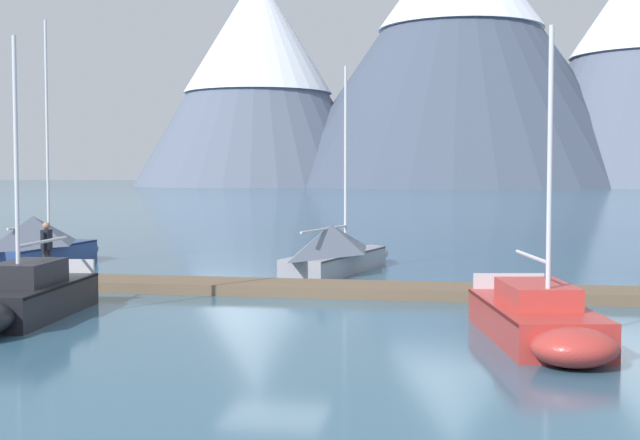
{
  "coord_description": "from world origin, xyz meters",
  "views": [
    {
      "loc": [
        4.97,
        -20.61,
        3.47
      ],
      "look_at": [
        0.0,
        6.0,
        2.0
      ],
      "focal_mm": 49.45,
      "sensor_mm": 36.0,
      "label": 1
    }
  ],
  "objects_px": {
    "sailboat_nearest_berth": "(40,242)",
    "sailboat_mid_dock_starboard": "(540,319)",
    "sailboat_second_berth": "(20,299)",
    "person_on_dock": "(47,246)",
    "sailboat_mid_dock_port": "(337,250)"
  },
  "relations": [
    {
      "from": "sailboat_second_berth",
      "to": "sailboat_mid_dock_starboard",
      "type": "distance_m",
      "value": 11.73
    },
    {
      "from": "sailboat_nearest_berth",
      "to": "sailboat_mid_dock_starboard",
      "type": "bearing_deg",
      "value": -33.77
    },
    {
      "from": "sailboat_nearest_berth",
      "to": "sailboat_mid_dock_starboard",
      "type": "height_order",
      "value": "sailboat_nearest_berth"
    },
    {
      "from": "sailboat_mid_dock_starboard",
      "to": "sailboat_nearest_berth",
      "type": "bearing_deg",
      "value": 146.23
    },
    {
      "from": "sailboat_nearest_berth",
      "to": "sailboat_mid_dock_port",
      "type": "distance_m",
      "value": 11.01
    },
    {
      "from": "sailboat_nearest_berth",
      "to": "sailboat_mid_dock_starboard",
      "type": "relative_size",
      "value": 1.44
    },
    {
      "from": "sailboat_second_berth",
      "to": "sailboat_mid_dock_starboard",
      "type": "relative_size",
      "value": 1.04
    },
    {
      "from": "sailboat_mid_dock_starboard",
      "to": "sailboat_second_berth",
      "type": "bearing_deg",
      "value": 177.93
    },
    {
      "from": "sailboat_mid_dock_port",
      "to": "person_on_dock",
      "type": "relative_size",
      "value": 4.67
    },
    {
      "from": "sailboat_second_berth",
      "to": "sailboat_mid_dock_port",
      "type": "relative_size",
      "value": 0.84
    },
    {
      "from": "sailboat_nearest_berth",
      "to": "sailboat_second_berth",
      "type": "xyz_separation_m",
      "value": [
        5.41,
        -11.04,
        -0.37
      ]
    },
    {
      "from": "sailboat_nearest_berth",
      "to": "sailboat_second_berth",
      "type": "relative_size",
      "value": 1.38
    },
    {
      "from": "sailboat_second_berth",
      "to": "sailboat_mid_dock_port",
      "type": "distance_m",
      "value": 12.63
    },
    {
      "from": "sailboat_second_berth",
      "to": "person_on_dock",
      "type": "relative_size",
      "value": 3.9
    },
    {
      "from": "person_on_dock",
      "to": "sailboat_nearest_berth",
      "type": "bearing_deg",
      "value": 119.97
    }
  ]
}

